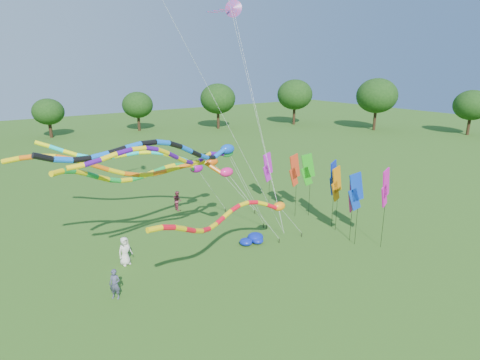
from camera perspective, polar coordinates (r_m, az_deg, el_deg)
ground at (r=23.24m, az=8.15°, el=-12.89°), size 160.00×160.00×0.00m
tree_ring at (r=20.20m, az=12.65°, el=-0.74°), size 118.24×114.44×9.62m
tube_kite_red at (r=21.29m, az=-0.09°, el=-4.84°), size 12.11×4.01×5.57m
tube_kite_orange at (r=22.20m, az=-12.03°, el=1.69°), size 14.28×3.18×7.71m
tube_kite_purple at (r=21.14m, az=-7.96°, el=3.43°), size 13.09×3.94×8.24m
tube_kite_blue at (r=20.80m, az=-8.87°, el=4.06°), size 14.24×3.35×8.41m
tube_kite_cyan at (r=28.20m, az=-12.26°, el=3.17°), size 13.79×4.73×7.04m
tube_kite_green at (r=25.20m, az=-11.82°, el=1.28°), size 12.76×4.86×6.92m
delta_kite_high_c at (r=31.12m, az=-0.99°, el=23.21°), size 3.09×7.85×16.33m
banner_pole_orange at (r=27.79m, az=13.56°, el=-0.57°), size 1.16×0.25×4.69m
banner_pole_blue_a at (r=25.88m, az=16.15°, el=-1.61°), size 1.14×0.38×4.86m
banner_pole_green at (r=30.24m, az=9.60°, el=1.45°), size 1.10×0.52×4.91m
banner_pole_magenta_a at (r=26.35m, az=15.65°, el=-1.88°), size 1.12×0.47×4.59m
banner_pole_red at (r=29.79m, az=7.77°, el=1.36°), size 1.16×0.19×4.94m
banner_pole_magenta_b at (r=25.80m, az=19.98°, el=-1.09°), size 1.14×0.37×5.27m
banner_pole_blue_b at (r=28.36m, az=13.13°, el=0.28°), size 1.12×0.46×4.92m
banner_pole_violet at (r=32.95m, az=3.96°, el=1.81°), size 1.16×0.26×4.31m
blue_nylon_heap at (r=26.12m, az=2.21°, el=-8.63°), size 1.75×1.67×0.57m
person_a at (r=24.38m, az=-16.05°, el=-9.68°), size 0.94×0.72×1.71m
person_b at (r=21.34m, az=-17.38°, el=-13.96°), size 0.67×0.67×1.57m
person_c at (r=32.23m, az=-8.89°, el=-2.90°), size 0.61×0.77×1.57m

